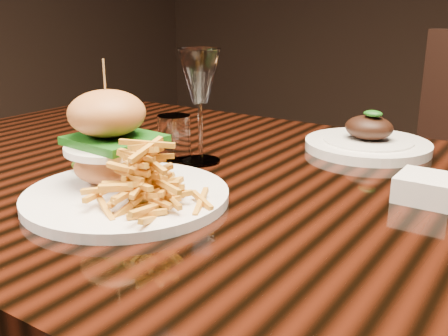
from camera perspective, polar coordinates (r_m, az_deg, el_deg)
The scene contains 6 objects.
dining_table at distance 0.86m, azimuth 4.74°, elevation -6.66°, with size 1.60×0.90×0.75m.
burger_plate at distance 0.76m, azimuth -10.83°, elevation 0.37°, with size 0.30×0.30×0.20m.
ramekin at distance 0.81m, azimuth 21.17°, elevation -2.05°, with size 0.08×0.08×0.04m, color white.
wine_glass at distance 0.92m, azimuth -2.66°, elevation 9.56°, with size 0.07×0.07×0.20m.
water_tumbler at distance 0.96m, azimuth -5.44°, elevation 3.35°, with size 0.06×0.06×0.08m, color white.
far_dish at distance 1.06m, azimuth 15.37°, elevation 2.72°, with size 0.24×0.24×0.08m.
Camera 1 is at (0.38, -0.69, 1.02)m, focal length 42.00 mm.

